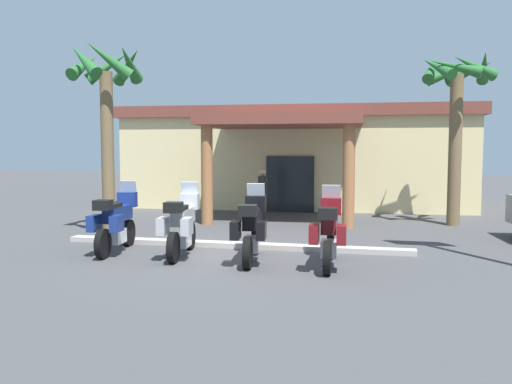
{
  "coord_description": "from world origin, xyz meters",
  "views": [
    {
      "loc": [
        3.27,
        -11.48,
        2.4
      ],
      "look_at": [
        -0.02,
        2.82,
        1.2
      ],
      "focal_mm": 37.77,
      "sensor_mm": 36.0,
      "label": 1
    }
  ],
  "objects_px": {
    "pedestrian": "(263,190)",
    "palm_tree_near_portico": "(456,97)",
    "motorcycle_silver": "(182,225)",
    "motorcycle_maroon": "(329,233)",
    "motel_building": "(299,156)",
    "palm_tree_roadside": "(107,95)",
    "motorcycle_black": "(252,229)",
    "motorcycle_blue": "(116,222)"
  },
  "relations": [
    {
      "from": "motorcycle_black",
      "to": "motorcycle_maroon",
      "type": "height_order",
      "value": "same"
    },
    {
      "from": "motorcycle_silver",
      "to": "palm_tree_near_portico",
      "type": "distance_m",
      "value": 9.67
    },
    {
      "from": "motorcycle_blue",
      "to": "motorcycle_maroon",
      "type": "height_order",
      "value": "same"
    },
    {
      "from": "pedestrian",
      "to": "motorcycle_silver",
      "type": "bearing_deg",
      "value": -105.38
    },
    {
      "from": "pedestrian",
      "to": "palm_tree_near_portico",
      "type": "distance_m",
      "value": 6.68
    },
    {
      "from": "motorcycle_blue",
      "to": "palm_tree_roadside",
      "type": "distance_m",
      "value": 4.21
    },
    {
      "from": "pedestrian",
      "to": "palm_tree_near_portico",
      "type": "relative_size",
      "value": 0.32
    },
    {
      "from": "pedestrian",
      "to": "palm_tree_roadside",
      "type": "distance_m",
      "value": 5.87
    },
    {
      "from": "motorcycle_silver",
      "to": "pedestrian",
      "type": "distance_m",
      "value": 6.21
    },
    {
      "from": "motorcycle_silver",
      "to": "pedestrian",
      "type": "xyz_separation_m",
      "value": [
        0.5,
        6.18,
        0.32
      ]
    },
    {
      "from": "motorcycle_blue",
      "to": "pedestrian",
      "type": "distance_m",
      "value": 6.47
    },
    {
      "from": "motorcycle_maroon",
      "to": "motorcycle_black",
      "type": "bearing_deg",
      "value": 82.53
    },
    {
      "from": "motorcycle_silver",
      "to": "palm_tree_roadside",
      "type": "height_order",
      "value": "palm_tree_roadside"
    },
    {
      "from": "palm_tree_near_portico",
      "to": "motel_building",
      "type": "bearing_deg",
      "value": 134.72
    },
    {
      "from": "pedestrian",
      "to": "palm_tree_roadside",
      "type": "height_order",
      "value": "palm_tree_roadside"
    },
    {
      "from": "palm_tree_near_portico",
      "to": "palm_tree_roadside",
      "type": "distance_m",
      "value": 10.33
    },
    {
      "from": "motel_building",
      "to": "motorcycle_maroon",
      "type": "relative_size",
      "value": 6.49
    },
    {
      "from": "motorcycle_black",
      "to": "motorcycle_maroon",
      "type": "xyz_separation_m",
      "value": [
        1.64,
        -0.14,
        0.0
      ]
    },
    {
      "from": "motorcycle_silver",
      "to": "motel_building",
      "type": "bearing_deg",
      "value": -11.01
    },
    {
      "from": "motorcycle_blue",
      "to": "motorcycle_maroon",
      "type": "xyz_separation_m",
      "value": [
        4.93,
        -0.42,
        0.0
      ]
    },
    {
      "from": "pedestrian",
      "to": "palm_tree_roadside",
      "type": "xyz_separation_m",
      "value": [
        -3.56,
        -3.71,
        2.84
      ]
    },
    {
      "from": "motorcycle_maroon",
      "to": "pedestrian",
      "type": "bearing_deg",
      "value": 20.49
    },
    {
      "from": "motorcycle_blue",
      "to": "motorcycle_silver",
      "type": "bearing_deg",
      "value": -99.01
    },
    {
      "from": "motorcycle_blue",
      "to": "motorcycle_silver",
      "type": "distance_m",
      "value": 1.64
    },
    {
      "from": "motorcycle_silver",
      "to": "palm_tree_roadside",
      "type": "bearing_deg",
      "value": 43.98
    },
    {
      "from": "palm_tree_near_portico",
      "to": "palm_tree_roadside",
      "type": "bearing_deg",
      "value": -157.82
    },
    {
      "from": "motel_building",
      "to": "motorcycle_black",
      "type": "relative_size",
      "value": 6.5
    },
    {
      "from": "motorcycle_maroon",
      "to": "pedestrian",
      "type": "xyz_separation_m",
      "value": [
        -2.79,
        6.52,
        0.32
      ]
    },
    {
      "from": "motorcycle_maroon",
      "to": "motorcycle_silver",
      "type": "bearing_deg",
      "value": 81.55
    },
    {
      "from": "motorcycle_maroon",
      "to": "palm_tree_roadside",
      "type": "bearing_deg",
      "value": 63.46
    },
    {
      "from": "motorcycle_blue",
      "to": "pedestrian",
      "type": "relative_size",
      "value": 1.27
    },
    {
      "from": "motorcycle_blue",
      "to": "pedestrian",
      "type": "bearing_deg",
      "value": -25.43
    },
    {
      "from": "motorcycle_silver",
      "to": "pedestrian",
      "type": "bearing_deg",
      "value": -11.68
    },
    {
      "from": "motorcycle_blue",
      "to": "motorcycle_black",
      "type": "relative_size",
      "value": 1.0
    },
    {
      "from": "motorcycle_blue",
      "to": "palm_tree_near_portico",
      "type": "height_order",
      "value": "palm_tree_near_portico"
    },
    {
      "from": "motorcycle_maroon",
      "to": "pedestrian",
      "type": "distance_m",
      "value": 7.09
    },
    {
      "from": "motorcycle_maroon",
      "to": "pedestrian",
      "type": "height_order",
      "value": "pedestrian"
    },
    {
      "from": "motorcycle_black",
      "to": "palm_tree_roadside",
      "type": "bearing_deg",
      "value": 53.38
    },
    {
      "from": "motel_building",
      "to": "pedestrian",
      "type": "distance_m",
      "value": 6.02
    },
    {
      "from": "motorcycle_silver",
      "to": "palm_tree_roadside",
      "type": "relative_size",
      "value": 0.42
    },
    {
      "from": "motorcycle_silver",
      "to": "motorcycle_maroon",
      "type": "xyz_separation_m",
      "value": [
        3.28,
        -0.33,
        0.0
      ]
    },
    {
      "from": "palm_tree_roadside",
      "to": "pedestrian",
      "type": "bearing_deg",
      "value": 46.12
    }
  ]
}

